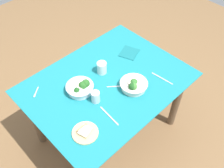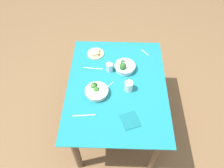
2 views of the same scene
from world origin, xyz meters
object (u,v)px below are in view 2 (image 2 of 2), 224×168
Objects in this scene: broccoli_bowl_near at (124,67)px; table_knife_right at (93,68)px; water_glass_side at (129,86)px; fork_by_far_bowl at (145,52)px; bread_side_plate at (96,53)px; broccoli_bowl_far at (96,91)px; fork_by_near_bowl at (109,85)px; table_knife_left at (84,115)px; water_glass_center at (109,67)px; napkin_folded_upper at (130,120)px.

broccoli_bowl_near is 0.33m from table_knife_right.
water_glass_side is 1.16× the size of fork_by_far_bowl.
bread_side_plate is 1.78× the size of water_glass_side.
broccoli_bowl_far reaches higher than fork_by_near_bowl.
bread_side_plate is 0.91× the size of table_knife_left.
bread_side_plate is at bearing 54.44° from broccoli_bowl_near.
bread_side_plate is at bearing 36.27° from water_glass_side.
fork_by_far_bowl is (0.27, -0.23, -0.04)m from broccoli_bowl_near.
bread_side_plate is (0.23, 0.32, -0.03)m from broccoli_bowl_near.
broccoli_bowl_far is 1.09× the size of table_knife_left.
table_knife_left is at bearing 159.31° from water_glass_center.
broccoli_bowl_far is 1.36× the size of napkin_folded_upper.
table_knife_right is at bearing 81.15° from table_knife_left.
broccoli_bowl_near is 1.05× the size of table_knife_right.
fork_by_near_bowl is at bearing 145.48° from broccoli_bowl_near.
broccoli_bowl_far is 2.49× the size of fork_by_near_bowl.
broccoli_bowl_near is 1.18× the size of bread_side_plate.
table_knife_left is (-0.56, 0.36, -0.04)m from broccoli_bowl_near.
water_glass_side reaches higher than table_knife_right.
water_glass_center is at bearing 38.65° from water_glass_side.
fork_by_near_bowl is (-0.22, 0.15, -0.04)m from broccoli_bowl_near.
fork_by_far_bowl is at bearing -53.88° from water_glass_center.
broccoli_bowl_far is 0.54m from bread_side_plate.
water_glass_center is 0.59m from table_knife_left.
broccoli_bowl_near reaches higher than bread_side_plate.
fork_by_near_bowl is (0.04, 0.19, -0.05)m from water_glass_side.
water_glass_side is 1.17× the size of fork_by_near_bowl.
fork_by_far_bowl and table_knife_left have the same top height.
bread_side_plate reaches higher than napkin_folded_upper.
water_glass_center is at bearing -146.26° from bread_side_plate.
water_glass_side reaches higher than water_glass_center.
fork_by_near_bowl is at bearing -178.74° from water_glass_center.
broccoli_bowl_far reaches higher than table_knife_left.
fork_by_far_bowl is 0.43× the size of table_knife_right.
fork_by_near_bowl is (-0.20, -0.00, -0.04)m from water_glass_center.
water_glass_side is at bearing -143.73° from bread_side_plate.
fork_by_near_bowl and table_knife_right have the same top height.
water_glass_center is 0.62m from napkin_folded_upper.
fork_by_near_bowl is at bearing -50.61° from broccoli_bowl_far.
water_glass_center is (0.30, -0.11, 0.01)m from broccoli_bowl_far.
table_knife_left is at bearing 105.32° from fork_by_far_bowl.
water_glass_center is 0.31m from water_glass_side.
water_glass_center reaches higher than napkin_folded_upper.
napkin_folded_upper reaches higher than table_knife_left.
fork_by_near_bowl is 0.41m from table_knife_left.
water_glass_side is at bearing 31.77° from table_knife_left.
table_knife_left is 0.98× the size of table_knife_right.
table_knife_left is at bearing 159.52° from broccoli_bowl_far.
table_knife_right is (0.02, 0.17, -0.04)m from water_glass_center.
bread_side_plate is 0.55m from fork_by_far_bowl.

